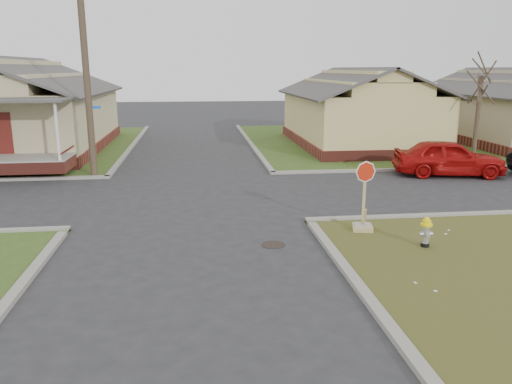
{
  "coord_description": "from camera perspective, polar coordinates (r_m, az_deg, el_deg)",
  "views": [
    {
      "loc": [
        0.22,
        -12.96,
        4.59
      ],
      "look_at": [
        1.91,
        1.0,
        1.1
      ],
      "focal_mm": 35.0,
      "sensor_mm": 36.0,
      "label": 1
    }
  ],
  "objects": [
    {
      "name": "side_house_tan",
      "position": [
        35.56,
        27.23,
        8.55
      ],
      "size": [
        7.6,
        11.6,
        4.7
      ],
      "color": "maroon",
      "rests_on": "ground"
    },
    {
      "name": "curbs",
      "position": [
        18.54,
        -7.38,
        -0.51
      ],
      "size": [
        80.0,
        40.0,
        0.12
      ],
      "primitive_type": null,
      "color": "gray",
      "rests_on": "ground"
    },
    {
      "name": "utility_pole",
      "position": [
        22.3,
        -18.88,
        13.4
      ],
      "size": [
        1.8,
        0.28,
        9.0
      ],
      "color": "#423526",
      "rests_on": "ground"
    },
    {
      "name": "corner_house",
      "position": [
        31.44,
        -26.16,
        8.32
      ],
      "size": [
        10.1,
        15.5,
        5.3
      ],
      "color": "maroon",
      "rests_on": "ground"
    },
    {
      "name": "ground",
      "position": [
        13.75,
        -7.47,
        -5.69
      ],
      "size": [
        120.0,
        120.0,
        0.0
      ],
      "primitive_type": "plane",
      "color": "#29292B",
      "rests_on": "ground"
    },
    {
      "name": "manhole",
      "position": [
        13.42,
        1.99,
        -6.04
      ],
      "size": [
        0.64,
        0.64,
        0.01
      ],
      "primitive_type": "cylinder",
      "color": "black",
      "rests_on": "ground"
    },
    {
      "name": "stop_sign",
      "position": [
        14.66,
        12.14,
        -2.63
      ],
      "size": [
        0.58,
        0.56,
        2.03
      ],
      "rotation": [
        0.0,
        0.0,
        -0.23
      ],
      "color": "tan",
      "rests_on": "ground"
    },
    {
      "name": "red_sedan",
      "position": [
        23.46,
        21.17,
        3.69
      ],
      "size": [
        4.95,
        2.76,
        1.59
      ],
      "primitive_type": "imported",
      "rotation": [
        0.0,
        0.0,
        1.37
      ],
      "color": "#A60D0B",
      "rests_on": "ground"
    },
    {
      "name": "tree_mid_right",
      "position": [
        27.06,
        23.96,
        7.58
      ],
      "size": [
        0.22,
        0.22,
        4.2
      ],
      "primitive_type": "cylinder",
      "color": "#423526",
      "rests_on": "verge_far_right"
    },
    {
      "name": "fire_hydrant",
      "position": [
        13.75,
        18.86,
        -4.18
      ],
      "size": [
        0.3,
        0.3,
        0.81
      ],
      "rotation": [
        0.0,
        0.0,
        -0.05
      ],
      "color": "black",
      "rests_on": "ground"
    },
    {
      "name": "side_house_yellow",
      "position": [
        31.13,
        11.57,
        9.24
      ],
      "size": [
        7.6,
        11.6,
        4.7
      ],
      "color": "maroon",
      "rests_on": "ground"
    }
  ]
}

